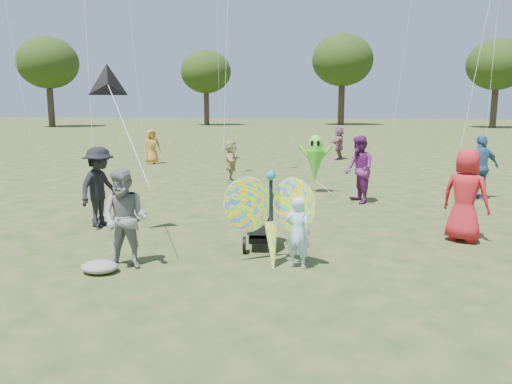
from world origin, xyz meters
TOP-DOWN VIEW (x-y plane):
  - ground at (0.00, 0.00)m, footprint 160.00×160.00m
  - child_girl at (0.60, 0.73)m, footprint 0.50×0.40m
  - adult_man at (-2.16, 0.33)m, footprint 0.81×0.64m
  - grey_bag at (-2.48, 0.02)m, footprint 0.59×0.49m
  - crowd_a at (3.67, 2.83)m, footprint 1.05×0.96m
  - crowd_b at (-3.82, 2.87)m, footprint 0.89×1.24m
  - crowd_c at (5.19, 7.39)m, footprint 1.14×0.76m
  - crowd_d at (-2.29, 9.48)m, footprint 0.48×1.33m
  - crowd_e at (1.83, 6.37)m, footprint 0.94×1.06m
  - crowd_g at (-6.74, 13.87)m, footprint 0.88×0.80m
  - crowd_j at (1.41, 16.83)m, footprint 0.81×1.54m
  - jogging_stroller at (-0.16, 1.80)m, footprint 0.57×1.09m
  - butterfly_kite at (0.16, 0.82)m, footprint 1.74×0.75m
  - delta_kite_rig at (-3.11, 2.01)m, footprint 1.82×1.92m
  - alien_kite at (0.62, 7.68)m, footprint 1.12×0.69m
  - tree_line at (3.67, 44.99)m, footprint 91.78×33.60m

SIDE VIEW (x-z plane):
  - ground at x=0.00m, z-range 0.00..0.00m
  - grey_bag at x=-2.48m, z-range 0.00..0.19m
  - child_girl at x=0.60m, z-range 0.00..1.18m
  - jogging_stroller at x=-0.16m, z-range 0.07..1.16m
  - crowd_d at x=-2.29m, z-range 0.00..1.41m
  - crowd_g at x=-6.74m, z-range 0.00..1.52m
  - crowd_j at x=1.41m, z-range 0.00..1.59m
  - butterfly_kite at x=0.16m, z-range -0.09..1.69m
  - adult_man at x=-2.16m, z-range 0.00..1.63m
  - crowd_b at x=-3.82m, z-range 0.00..1.74m
  - crowd_c at x=5.19m, z-range 0.00..1.79m
  - crowd_a at x=3.67m, z-range 0.00..1.81m
  - crowd_e at x=1.83m, z-range 0.00..1.81m
  - alien_kite at x=0.62m, z-range 0.10..1.84m
  - delta_kite_rig at x=-3.11m, z-range 1.94..4.04m
  - tree_line at x=3.67m, z-range 1.47..12.25m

